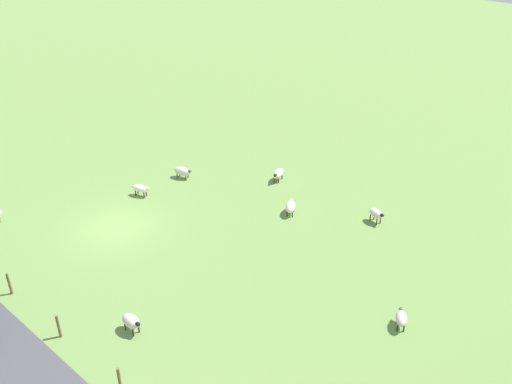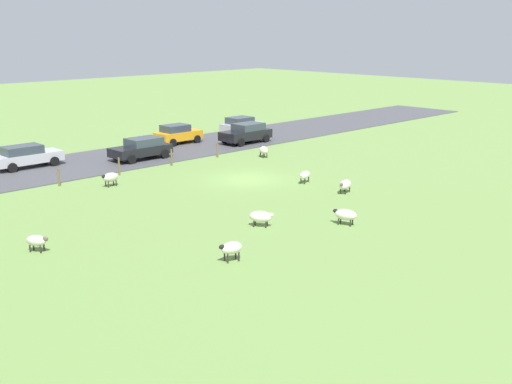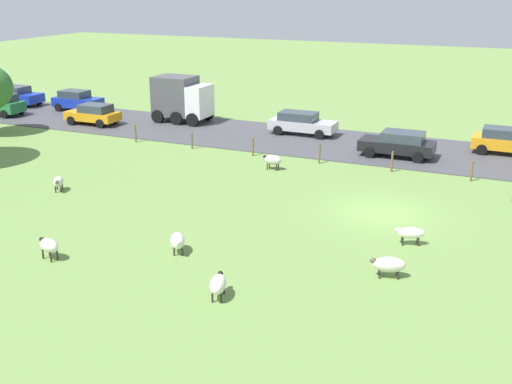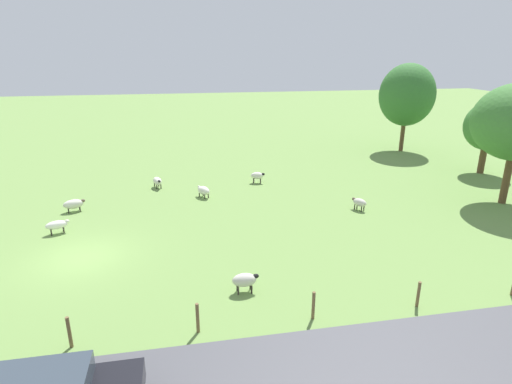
% 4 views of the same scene
% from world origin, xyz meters
% --- Properties ---
extents(ground_plane, '(160.00, 160.00, 0.00)m').
position_xyz_m(ground_plane, '(0.00, 0.00, 0.00)').
color(ground_plane, '#6B8E47').
extents(road_strip, '(8.00, 80.00, 0.06)m').
position_xyz_m(road_strip, '(11.31, 0.00, 0.03)').
color(road_strip, '#47474C').
rests_on(road_strip, ground_plane).
extents(sheep_0, '(0.74, 1.09, 0.83)m').
position_xyz_m(sheep_0, '(-10.03, 10.47, 0.57)').
color(sheep_0, silver).
rests_on(sheep_0, ground_plane).
extents(sheep_2, '(1.21, 1.05, 0.77)m').
position_xyz_m(sheep_2, '(-7.54, 6.31, 0.49)').
color(sheep_2, silver).
rests_on(sheep_2, ground_plane).
extents(sheep_3, '(0.56, 1.10, 0.84)m').
position_xyz_m(sheep_3, '(4.41, 7.18, 0.56)').
color(sheep_3, beige).
rests_on(sheep_3, ground_plane).
extents(sheep_4, '(1.04, 0.89, 0.74)m').
position_xyz_m(sheep_4, '(-3.41, 15.62, 0.50)').
color(sheep_4, beige).
rests_on(sheep_4, ground_plane).
extents(sheep_5, '(0.87, 1.33, 0.77)m').
position_xyz_m(sheep_5, '(-6.39, -1.67, 0.49)').
color(sheep_5, silver).
rests_on(sheep_5, ground_plane).
extents(sheep_6, '(1.26, 0.85, 0.78)m').
position_xyz_m(sheep_6, '(-10.21, 3.20, 0.51)').
color(sheep_6, silver).
rests_on(sheep_6, ground_plane).
extents(sheep_7, '(0.78, 1.25, 0.73)m').
position_xyz_m(sheep_7, '(-3.15, -1.83, 0.50)').
color(sheep_7, white).
rests_on(sheep_7, ground_plane).
extents(fence_post_0, '(0.12, 0.12, 1.13)m').
position_xyz_m(fence_post_0, '(6.62, -3.25, 0.57)').
color(fence_post_0, brown).
rests_on(fence_post_0, ground_plane).
extents(fence_post_1, '(0.12, 0.12, 1.17)m').
position_xyz_m(fence_post_1, '(6.62, 0.96, 0.58)').
color(fence_post_1, brown).
rests_on(fence_post_1, ground_plane).
extents(fence_post_2, '(0.12, 0.12, 1.15)m').
position_xyz_m(fence_post_2, '(6.62, 5.16, 0.58)').
color(fence_post_2, brown).
rests_on(fence_post_2, ground_plane).
extents(fence_post_3, '(0.12, 0.12, 1.12)m').
position_xyz_m(fence_post_3, '(6.62, 9.37, 0.56)').
color(fence_post_3, brown).
rests_on(fence_post_3, ground_plane).
extents(fence_post_4, '(0.12, 0.12, 1.07)m').
position_xyz_m(fence_post_4, '(6.62, 13.57, 0.53)').
color(fence_post_4, brown).
rests_on(fence_post_4, ground_plane).
extents(fence_post_5, '(0.12, 0.12, 1.19)m').
position_xyz_m(fence_post_5, '(6.62, 17.77, 0.59)').
color(fence_post_5, brown).
rests_on(fence_post_5, ground_plane).
extents(truck_0, '(2.65, 4.10, 3.33)m').
position_xyz_m(truck_0, '(13.20, 18.06, 1.82)').
color(truck_0, white).
rests_on(truck_0, road_strip).
extents(car_0, '(1.96, 4.56, 1.52)m').
position_xyz_m(car_0, '(12.86, 8.49, 0.86)').
color(car_0, '#B7B7BC').
rests_on(car_0, road_strip).
extents(car_1, '(1.98, 3.81, 1.56)m').
position_xyz_m(car_1, '(13.02, -4.48, 0.87)').
color(car_1, orange).
rests_on(car_1, road_strip).
extents(car_2, '(1.99, 3.95, 1.62)m').
position_xyz_m(car_2, '(13.40, 27.90, 0.90)').
color(car_2, '#1933B2').
rests_on(car_2, road_strip).
extents(car_3, '(1.97, 3.95, 1.48)m').
position_xyz_m(car_3, '(9.75, 23.49, 0.83)').
color(car_3, orange).
rests_on(car_3, road_strip).
extents(car_4, '(2.12, 4.27, 1.59)m').
position_xyz_m(car_4, '(13.25, 34.11, 0.89)').
color(car_4, '#1933B2').
rests_on(car_4, road_strip).
extents(car_5, '(2.14, 4.38, 1.52)m').
position_xyz_m(car_5, '(9.78, 1.25, 0.86)').
color(car_5, black).
rests_on(car_5, road_strip).
extents(car_7, '(1.96, 3.89, 1.66)m').
position_xyz_m(car_7, '(9.55, 32.26, 0.92)').
color(car_7, '#237238').
rests_on(car_7, road_strip).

